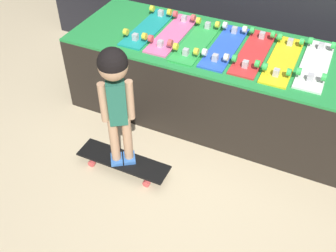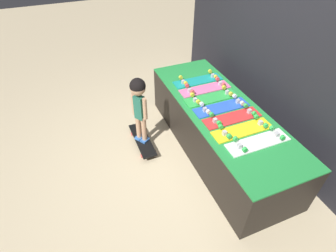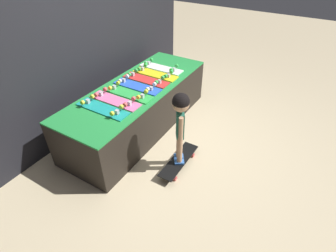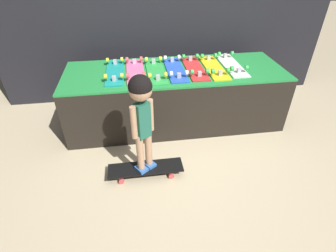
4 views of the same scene
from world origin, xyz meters
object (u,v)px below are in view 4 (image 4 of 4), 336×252
(skateboard_blue_on_rack, at_px, (175,69))
(child, at_px, (142,108))
(skateboard_teal_on_rack, at_px, (115,71))
(skateboard_red_on_rack, at_px, (194,67))
(skateboard_pink_on_rack, at_px, (135,71))
(skateboard_green_on_rack, at_px, (156,71))
(skateboard_on_floor, at_px, (146,169))
(skateboard_white_on_rack, at_px, (231,64))
(skateboard_yellow_on_rack, at_px, (214,67))

(skateboard_blue_on_rack, distance_m, child, 1.01)
(skateboard_teal_on_rack, distance_m, child, 0.96)
(skateboard_teal_on_rack, height_order, skateboard_red_on_rack, same)
(skateboard_teal_on_rack, height_order, skateboard_blue_on_rack, same)
(child, bearing_deg, skateboard_pink_on_rack, 57.22)
(skateboard_green_on_rack, bearing_deg, skateboard_on_floor, -103.10)
(skateboard_white_on_rack, bearing_deg, skateboard_green_on_rack, -176.73)
(skateboard_green_on_rack, distance_m, skateboard_red_on_rack, 0.45)
(skateboard_pink_on_rack, xyz_separation_m, skateboard_white_on_rack, (1.12, 0.02, 0.00))
(skateboard_white_on_rack, bearing_deg, skateboard_yellow_on_rack, -170.40)
(skateboard_blue_on_rack, relative_size, skateboard_red_on_rack, 1.00)
(skateboard_pink_on_rack, bearing_deg, skateboard_red_on_rack, -0.41)
(skateboard_teal_on_rack, xyz_separation_m, skateboard_pink_on_rack, (0.22, -0.01, 0.00))
(skateboard_red_on_rack, relative_size, child, 0.74)
(skateboard_red_on_rack, xyz_separation_m, skateboard_on_floor, (-0.65, -0.92, -0.61))
(skateboard_green_on_rack, relative_size, skateboard_yellow_on_rack, 1.00)
(skateboard_blue_on_rack, bearing_deg, skateboard_white_on_rack, 2.95)
(skateboard_green_on_rack, bearing_deg, skateboard_teal_on_rack, 174.83)
(skateboard_blue_on_rack, height_order, child, child)
(skateboard_red_on_rack, bearing_deg, skateboard_yellow_on_rack, -3.31)
(skateboard_teal_on_rack, height_order, child, child)
(skateboard_teal_on_rack, bearing_deg, skateboard_green_on_rack, -5.17)
(skateboard_white_on_rack, distance_m, child, 1.45)
(skateboard_green_on_rack, bearing_deg, skateboard_pink_on_rack, 172.11)
(skateboard_yellow_on_rack, bearing_deg, child, -134.15)
(skateboard_blue_on_rack, relative_size, skateboard_on_floor, 0.98)
(skateboard_red_on_rack, xyz_separation_m, skateboard_yellow_on_rack, (0.22, -0.01, 0.00))
(skateboard_on_floor, distance_m, child, 0.68)
(skateboard_yellow_on_rack, distance_m, child, 1.26)
(skateboard_teal_on_rack, height_order, skateboard_white_on_rack, same)
(skateboard_blue_on_rack, height_order, skateboard_yellow_on_rack, same)
(skateboard_pink_on_rack, bearing_deg, skateboard_teal_on_rack, 177.57)
(skateboard_yellow_on_rack, bearing_deg, skateboard_on_floor, -134.15)
(skateboard_pink_on_rack, height_order, skateboard_blue_on_rack, same)
(skateboard_red_on_rack, bearing_deg, skateboard_on_floor, -125.50)
(skateboard_yellow_on_rack, bearing_deg, skateboard_pink_on_rack, 178.86)
(skateboard_teal_on_rack, relative_size, skateboard_blue_on_rack, 1.00)
(skateboard_teal_on_rack, relative_size, skateboard_on_floor, 0.98)
(skateboard_teal_on_rack, distance_m, skateboard_on_floor, 1.14)
(skateboard_green_on_rack, xyz_separation_m, skateboard_blue_on_rack, (0.22, 0.02, 0.00))
(skateboard_blue_on_rack, distance_m, skateboard_yellow_on_rack, 0.45)
(skateboard_teal_on_rack, distance_m, skateboard_white_on_rack, 1.34)
(skateboard_red_on_rack, height_order, skateboard_white_on_rack, same)
(skateboard_blue_on_rack, height_order, skateboard_on_floor, skateboard_blue_on_rack)
(skateboard_green_on_rack, xyz_separation_m, skateboard_yellow_on_rack, (0.67, 0.01, 0.00))
(skateboard_on_floor, xyz_separation_m, child, (-0.00, 0.00, 0.68))
(skateboard_teal_on_rack, bearing_deg, skateboard_pink_on_rack, -2.43)
(skateboard_pink_on_rack, relative_size, skateboard_green_on_rack, 1.00)
(skateboard_teal_on_rack, height_order, skateboard_on_floor, skateboard_teal_on_rack)
(skateboard_red_on_rack, distance_m, skateboard_yellow_on_rack, 0.22)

